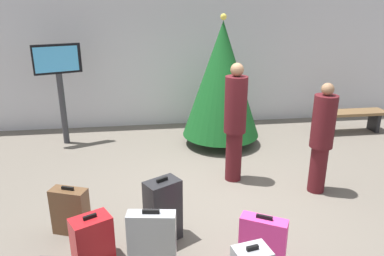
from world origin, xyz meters
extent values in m
plane|color=#665E54|center=(0.00, 0.00, 0.00)|extent=(16.00, 16.00, 0.00)
cube|color=silver|center=(0.00, 3.59, 1.78)|extent=(16.00, 0.20, 3.57)
cylinder|color=#4C3319|center=(0.46, 2.08, 0.10)|extent=(0.12, 0.12, 0.21)
cone|color=#14511E|center=(0.46, 2.08, 1.32)|extent=(1.53, 1.53, 2.24)
sphere|color=#F2D84C|center=(0.46, 2.08, 2.50)|extent=(0.12, 0.12, 0.12)
sphere|color=blue|center=(0.88, 2.08, 1.15)|extent=(0.08, 0.08, 0.08)
sphere|color=blue|center=(0.57, 2.30, 1.70)|extent=(0.08, 0.08, 0.08)
sphere|color=red|center=(0.79, 2.07, 1.40)|extent=(0.08, 0.08, 0.08)
cylinder|color=#333338|center=(-2.69, 2.55, 0.72)|extent=(0.12, 0.12, 1.44)
cube|color=black|center=(-2.69, 2.55, 1.73)|extent=(0.87, 0.39, 0.57)
cube|color=#4CB2F2|center=(-2.69, 2.51, 1.73)|extent=(0.76, 0.30, 0.48)
cube|color=brown|center=(3.47, 2.37, 0.45)|extent=(1.54, 0.44, 0.06)
cube|color=black|center=(2.90, 2.37, 0.21)|extent=(0.08, 0.35, 0.42)
cube|color=black|center=(4.05, 2.37, 0.21)|extent=(0.08, 0.35, 0.42)
cylinder|color=#4C1419|center=(1.49, -0.08, 0.37)|extent=(0.25, 0.25, 0.73)
cylinder|color=#4C1419|center=(1.49, -0.08, 1.12)|extent=(0.47, 0.47, 0.78)
sphere|color=#8C6647|center=(1.49, -0.08, 1.60)|extent=(0.18, 0.18, 0.18)
cylinder|color=#4C1419|center=(0.32, 0.48, 0.41)|extent=(0.26, 0.26, 0.83)
cylinder|color=#4C1419|center=(0.32, 0.48, 1.27)|extent=(0.42, 0.42, 0.88)
sphere|color=#8C6647|center=(0.32, 0.48, 1.81)|extent=(0.20, 0.20, 0.20)
cube|color=brown|center=(-2.04, -0.67, 0.30)|extent=(0.49, 0.34, 0.60)
cube|color=black|center=(-2.04, -0.67, 0.62)|extent=(0.16, 0.08, 0.04)
cube|color=#9EA0A5|center=(-1.06, -1.57, 0.37)|extent=(0.52, 0.24, 0.74)
cube|color=black|center=(-1.06, -1.57, 0.76)|extent=(0.18, 0.06, 0.04)
cube|color=#E5388C|center=(0.15, -1.55, 0.28)|extent=(0.52, 0.40, 0.56)
cube|color=black|center=(0.15, -1.55, 0.58)|extent=(0.17, 0.11, 0.04)
cube|color=black|center=(-0.17, -2.15, 0.68)|extent=(0.12, 0.05, 0.04)
cube|color=#232326|center=(-0.91, -0.97, 0.39)|extent=(0.48, 0.42, 0.79)
cube|color=black|center=(-0.91, -0.97, 0.81)|extent=(0.14, 0.10, 0.04)
cube|color=#B2191E|center=(-1.71, -1.25, 0.27)|extent=(0.50, 0.44, 0.54)
cube|color=black|center=(-1.71, -1.25, 0.56)|extent=(0.15, 0.09, 0.04)
camera|label=1|loc=(-1.08, -4.77, 2.76)|focal=34.04mm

